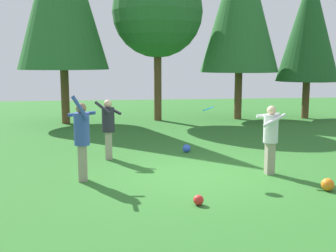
% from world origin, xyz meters
% --- Properties ---
extents(ground_plane, '(40.00, 40.00, 0.00)m').
position_xyz_m(ground_plane, '(0.00, 0.00, 0.00)').
color(ground_plane, '#2D6B28').
extents(person_thrower, '(0.61, 0.48, 1.93)m').
position_xyz_m(person_thrower, '(-2.64, -0.13, 1.05)').
color(person_thrower, gray).
rests_on(person_thrower, ground_plane).
extents(person_catcher, '(0.57, 0.48, 1.62)m').
position_xyz_m(person_catcher, '(1.68, -0.10, 0.96)').
color(person_catcher, gray).
rests_on(person_catcher, ground_plane).
extents(person_bystander, '(0.73, 0.72, 1.62)m').
position_xyz_m(person_bystander, '(-2.09, 1.92, 0.96)').
color(person_bystander, gray).
rests_on(person_bystander, ground_plane).
extents(frisbee, '(0.36, 0.36, 0.12)m').
position_xyz_m(frisbee, '(0.18, -0.11, 1.58)').
color(frisbee, '#2393D1').
extents(ball_blue, '(0.24, 0.24, 0.24)m').
position_xyz_m(ball_blue, '(0.16, 2.50, 0.12)').
color(ball_blue, blue).
rests_on(ball_blue, ground_plane).
extents(ball_red, '(0.19, 0.19, 0.19)m').
position_xyz_m(ball_red, '(-0.42, -2.02, 0.10)').
color(ball_red, red).
rests_on(ball_red, ground_plane).
extents(ball_orange, '(0.26, 0.26, 0.26)m').
position_xyz_m(ball_orange, '(2.39, -1.51, 0.13)').
color(ball_orange, orange).
rests_on(ball_orange, ground_plane).
extents(tree_right, '(3.55, 3.55, 8.49)m').
position_xyz_m(tree_right, '(3.80, 9.41, 5.31)').
color(tree_right, brown).
rests_on(tree_right, ground_plane).
extents(tree_center, '(3.97, 3.97, 6.79)m').
position_xyz_m(tree_center, '(0.05, 9.41, 4.79)').
color(tree_center, brown).
rests_on(tree_center, ground_plane).
extents(tree_far_right, '(2.86, 2.86, 6.82)m').
position_xyz_m(tree_far_right, '(7.02, 9.22, 4.26)').
color(tree_far_right, brown).
rests_on(tree_far_right, ground_plane).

